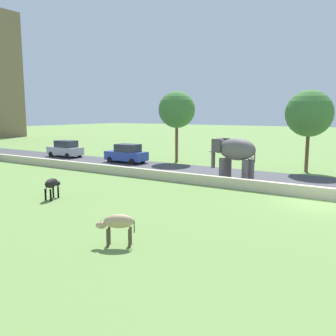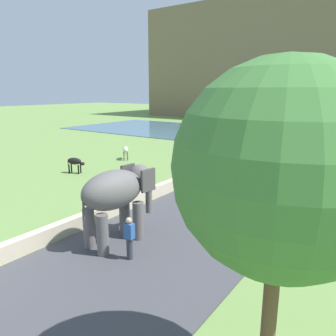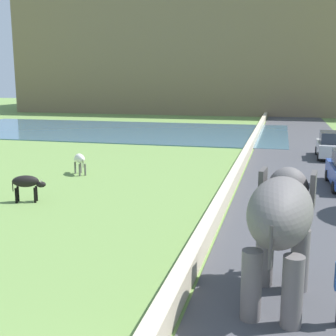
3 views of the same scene
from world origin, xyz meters
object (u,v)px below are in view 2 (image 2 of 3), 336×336
at_px(cow_white, 126,150).
at_px(elephant, 118,193).
at_px(car_blue, 288,172).
at_px(person_beside_elephant, 129,238).
at_px(cow_black, 75,162).
at_px(car_silver, 317,152).

bearing_deg(cow_white, elephant, -48.19).
bearing_deg(car_blue, cow_white, -179.45).
height_order(person_beside_elephant, cow_black, person_beside_elephant).
xyz_separation_m(elephant, car_blue, (3.13, 12.05, -1.14)).
height_order(elephant, cow_white, elephant).
relative_size(elephant, car_blue, 0.88).
bearing_deg(car_silver, cow_black, -133.47).
relative_size(elephant, person_beside_elephant, 2.17).
relative_size(car_blue, cow_black, 2.85).
distance_m(elephant, car_blue, 12.50).
height_order(elephant, car_blue, elephant).
bearing_deg(car_silver, elephant, -98.69).
bearing_deg(cow_black, person_beside_elephant, -31.16).
relative_size(person_beside_elephant, cow_white, 1.32).
distance_m(person_beside_elephant, cow_black, 13.61).
distance_m(cow_white, cow_black, 5.71).
height_order(person_beside_elephant, cow_white, person_beside_elephant).
xyz_separation_m(car_blue, cow_white, (-13.78, -0.13, -0.06)).
bearing_deg(car_silver, car_blue, -89.98).
distance_m(car_silver, car_blue, 8.37).
xyz_separation_m(elephant, cow_white, (-10.66, 11.92, -1.20)).
bearing_deg(person_beside_elephant, cow_black, 148.84).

